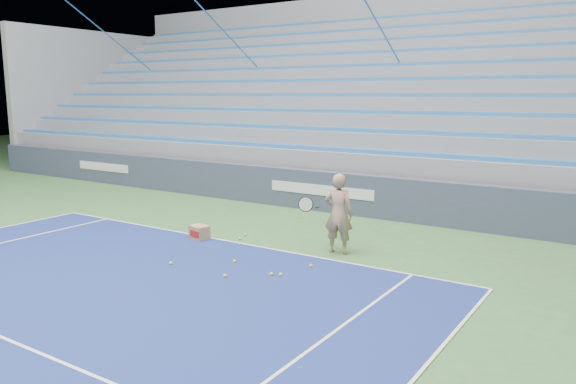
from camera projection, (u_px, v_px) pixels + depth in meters
name	position (u px, v px, depth m)	size (l,w,h in m)	color
sponsor_barrier	(323.00, 191.00, 15.43)	(30.00, 0.32, 1.10)	#384056
bleachers	(404.00, 118.00, 19.83)	(31.00, 9.15, 7.30)	gray
tennis_player	(338.00, 214.00, 11.27)	(0.93, 0.86, 1.64)	tan
ball_box	(199.00, 232.00, 12.46)	(0.47, 0.40, 0.31)	#A98052
tennis_ball_0	(280.00, 275.00, 9.93)	(0.07, 0.07, 0.07)	#CAF031
tennis_ball_1	(225.00, 276.00, 9.87)	(0.07, 0.07, 0.07)	#CAF031
tennis_ball_2	(234.00, 261.00, 10.72)	(0.07, 0.07, 0.07)	#CAF031
tennis_ball_3	(171.00, 263.00, 10.60)	(0.07, 0.07, 0.07)	#CAF031
tennis_ball_4	(240.00, 238.00, 12.43)	(0.07, 0.07, 0.07)	#CAF031
tennis_ball_5	(311.00, 266.00, 10.45)	(0.07, 0.07, 0.07)	#CAF031
tennis_ball_6	(245.00, 235.00, 12.75)	(0.07, 0.07, 0.07)	#CAF031
tennis_ball_7	(271.00, 274.00, 9.97)	(0.07, 0.07, 0.07)	#CAF031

